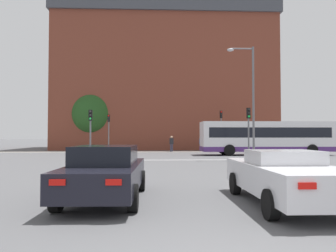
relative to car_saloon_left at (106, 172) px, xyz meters
The scene contains 14 objects.
stop_line_strip 14.97m from the car_saloon_left, 80.78° to the left, with size 9.62×0.30×0.01m, color silver.
far_pavement 27.83m from the car_saloon_left, 85.06° to the left, with size 70.69×2.50×0.01m, color gray.
brick_civic_building 39.67m from the car_saloon_left, 85.80° to the left, with size 28.99×16.27×21.06m.
car_saloon_left is the anchor object (origin of this frame).
car_roadster_right 4.68m from the car_saloon_left, ahead, with size 2.07×4.91×1.36m.
bus_crossing_lead 23.92m from the car_saloon_left, 60.73° to the left, with size 12.03×2.72×3.06m.
traffic_light_near_right 17.68m from the car_saloon_left, 61.24° to the left, with size 0.26×0.31×3.87m.
traffic_light_far_left 27.30m from the car_saloon_left, 97.62° to the left, with size 0.26×0.31×4.11m.
traffic_light_near_left 15.74m from the car_saloon_left, 102.37° to the left, with size 0.26×0.31×3.67m.
traffic_light_far_right 28.17m from the car_saloon_left, 71.91° to the left, with size 0.26×0.31×4.54m.
street_lamp_junction 17.61m from the car_saloon_left, 60.64° to the left, with size 2.03×0.36×8.38m.
pedestrian_waiting 29.19m from the car_saloon_left, 76.66° to the left, with size 0.40×0.25×1.72m.
pedestrian_walking_east 27.61m from the car_saloon_left, 83.16° to the left, with size 0.45×0.36×1.77m.
tree_by_building 33.27m from the car_saloon_left, 101.13° to the left, with size 5.52×5.52×7.36m.
Camera 1 is at (-1.11, -3.60, 1.72)m, focal length 35.00 mm.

